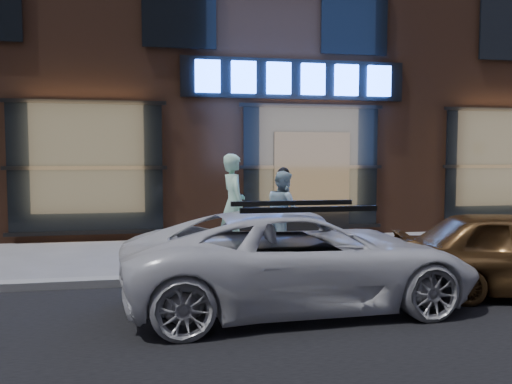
% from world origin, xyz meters
% --- Properties ---
extents(ground, '(90.00, 90.00, 0.00)m').
position_xyz_m(ground, '(0.00, 0.00, 0.00)').
color(ground, slate).
rests_on(ground, ground).
extents(curb, '(60.00, 0.25, 0.12)m').
position_xyz_m(curb, '(0.00, 0.00, 0.06)').
color(curb, gray).
rests_on(curb, ground).
extents(storefront_building, '(30.20, 8.28, 10.30)m').
position_xyz_m(storefront_building, '(-0.00, 7.99, 5.15)').
color(storefront_building, '#54301E').
rests_on(storefront_building, ground).
extents(man_bowtie, '(0.58, 0.76, 1.89)m').
position_xyz_m(man_bowtie, '(-2.06, 2.16, 0.95)').
color(man_bowtie, '#B9F4D5').
rests_on(man_bowtie, ground).
extents(man_cap, '(0.75, 0.88, 1.57)m').
position_xyz_m(man_cap, '(-1.08, 2.18, 0.78)').
color(man_cap, silver).
rests_on(man_cap, ground).
extents(white_suv, '(4.36, 2.17, 1.19)m').
position_xyz_m(white_suv, '(-1.71, -1.39, 0.59)').
color(white_suv, silver).
rests_on(white_suv, ground).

